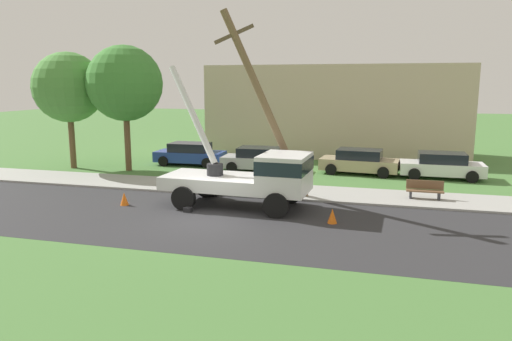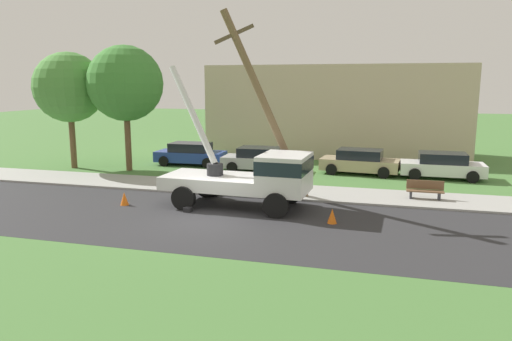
% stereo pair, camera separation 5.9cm
% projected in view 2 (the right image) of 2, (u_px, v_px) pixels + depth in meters
% --- Properties ---
extents(ground_plane, '(120.00, 120.00, 0.00)m').
position_uv_depth(ground_plane, '(277.00, 167.00, 29.97)').
color(ground_plane, '#477538').
extents(road_asphalt, '(80.00, 7.62, 0.01)m').
position_uv_depth(road_asphalt, '(207.00, 219.00, 18.60)').
color(road_asphalt, '#2B2B2D').
rests_on(road_asphalt, ground).
extents(sidewalk_strip, '(80.00, 3.07, 0.10)m').
position_uv_depth(sidewalk_strip, '(247.00, 189.00, 23.65)').
color(sidewalk_strip, '#9E9E99').
rests_on(sidewalk_strip, ground).
extents(utility_truck, '(6.76, 3.21, 5.98)m').
position_uv_depth(utility_truck, '(255.00, 175.00, 20.08)').
color(utility_truck, silver).
rests_on(utility_truck, ground).
extents(leaning_utility_pole, '(3.95, 2.05, 8.33)m').
position_uv_depth(leaning_utility_pole, '(265.00, 105.00, 21.00)').
color(leaning_utility_pole, brown).
rests_on(leaning_utility_pole, ground).
extents(traffic_cone_ahead, '(0.36, 0.36, 0.56)m').
position_uv_depth(traffic_cone_ahead, '(332.00, 216.00, 18.04)').
color(traffic_cone_ahead, orange).
rests_on(traffic_cone_ahead, ground).
extents(traffic_cone_behind, '(0.36, 0.36, 0.56)m').
position_uv_depth(traffic_cone_behind, '(124.00, 199.00, 20.73)').
color(traffic_cone_behind, orange).
rests_on(traffic_cone_behind, ground).
extents(parked_sedan_blue, '(4.44, 2.08, 1.42)m').
position_uv_depth(parked_sedan_blue, '(191.00, 154.00, 30.79)').
color(parked_sedan_blue, '#263F99').
rests_on(parked_sedan_blue, ground).
extents(parked_sedan_silver, '(4.44, 2.09, 1.42)m').
position_uv_depth(parked_sedan_silver, '(260.00, 159.00, 28.60)').
color(parked_sedan_silver, '#B7B7BF').
rests_on(parked_sedan_silver, ground).
extents(parked_sedan_tan, '(4.54, 2.27, 1.42)m').
position_uv_depth(parked_sedan_tan, '(360.00, 162.00, 27.75)').
color(parked_sedan_tan, tan).
rests_on(parked_sedan_tan, ground).
extents(parked_sedan_white, '(4.41, 2.03, 1.42)m').
position_uv_depth(parked_sedan_white, '(442.00, 166.00, 26.44)').
color(parked_sedan_white, silver).
rests_on(parked_sedan_white, ground).
extents(park_bench, '(1.60, 0.45, 0.90)m').
position_uv_depth(park_bench, '(425.00, 191.00, 21.47)').
color(park_bench, brown).
rests_on(park_bench, ground).
extents(roadside_tree_near, '(4.41, 4.41, 7.37)m').
position_uv_depth(roadside_tree_near, '(125.00, 84.00, 28.07)').
color(roadside_tree_near, brown).
rests_on(roadside_tree_near, ground).
extents(roadside_tree_far, '(4.20, 4.20, 7.03)m').
position_uv_depth(roadside_tree_far, '(69.00, 88.00, 28.94)').
color(roadside_tree_far, brown).
rests_on(roadside_tree_far, ground).
extents(lowrise_building_backdrop, '(18.00, 6.00, 6.40)m').
position_uv_depth(lowrise_building_backdrop, '(336.00, 111.00, 34.89)').
color(lowrise_building_backdrop, '#C6B293').
rests_on(lowrise_building_backdrop, ground).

